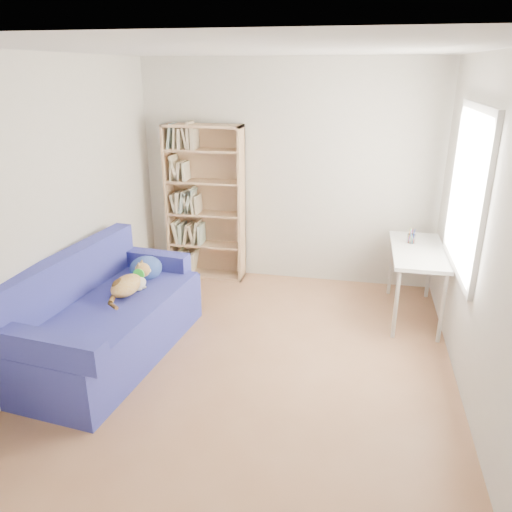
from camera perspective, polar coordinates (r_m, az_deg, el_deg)
The scene contains 6 objects.
ground at distance 4.59m, azimuth -0.42°, elevation -11.87°, with size 4.00×4.00×0.00m, color #906041.
room_shell at distance 3.97m, azimuth 1.04°, elevation 8.53°, with size 3.54×4.04×2.62m.
sofa at distance 4.72m, azimuth -16.74°, elevation -6.88°, with size 1.12×2.03×0.96m.
bookshelf at distance 6.12m, azimuth -5.80°, elevation 5.32°, with size 0.93×0.29×1.87m.
desk at distance 5.35m, azimuth 17.99°, elevation -0.06°, with size 0.52×1.14×0.75m.
pen_cup at distance 5.47m, azimuth 17.31°, elevation 2.03°, with size 0.08×0.08×0.16m.
Camera 1 is at (0.82, -3.78, 2.47)m, focal length 35.00 mm.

